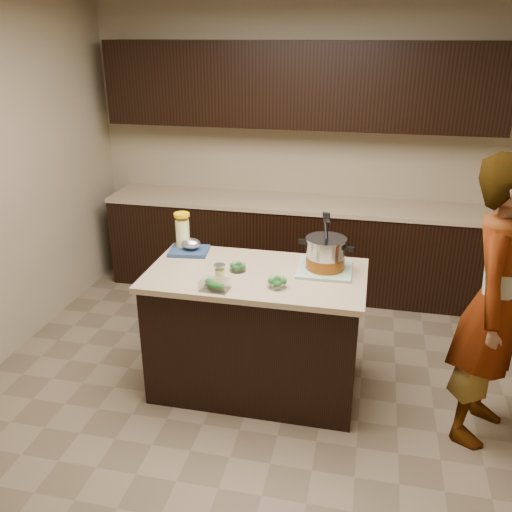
{
  "coord_description": "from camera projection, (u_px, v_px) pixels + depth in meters",
  "views": [
    {
      "loc": [
        0.7,
        -3.23,
        2.38
      ],
      "look_at": [
        0.0,
        0.0,
        1.02
      ],
      "focal_mm": 38.0,
      "sensor_mm": 36.0,
      "label": 1
    }
  ],
  "objects": [
    {
      "name": "broccoli_tub_left",
      "position": [
        238.0,
        268.0,
        3.63
      ],
      "size": [
        0.14,
        0.14,
        0.05
      ],
      "rotation": [
        0.0,
        0.0,
        -0.29
      ],
      "color": "silver",
      "rests_on": "island"
    },
    {
      "name": "broccoli_tub_rect",
      "position": [
        215.0,
        285.0,
        3.37
      ],
      "size": [
        0.18,
        0.14,
        0.06
      ],
      "rotation": [
        0.0,
        0.0,
        -0.07
      ],
      "color": "silver",
      "rests_on": "island"
    },
    {
      "name": "dish_towel",
      "position": [
        325.0,
        269.0,
        3.64
      ],
      "size": [
        0.37,
        0.37,
        0.02
      ],
      "primitive_type": "cube",
      "rotation": [
        0.0,
        0.0,
        0.02
      ],
      "color": "#557E5E",
      "rests_on": "island"
    },
    {
      "name": "blue_tray",
      "position": [
        190.0,
        248.0,
        3.93
      ],
      "size": [
        0.3,
        0.25,
        0.1
      ],
      "rotation": [
        0.0,
        0.0,
        0.12
      ],
      "color": "navy",
      "rests_on": "island"
    },
    {
      "name": "broccoli_tub_right",
      "position": [
        277.0,
        283.0,
        3.4
      ],
      "size": [
        0.14,
        0.14,
        0.06
      ],
      "rotation": [
        0.0,
        0.0,
        -0.13
      ],
      "color": "silver",
      "rests_on": "island"
    },
    {
      "name": "stock_pot",
      "position": [
        325.0,
        255.0,
        3.61
      ],
      "size": [
        0.38,
        0.32,
        0.39
      ],
      "rotation": [
        0.0,
        0.0,
        -0.2
      ],
      "color": "#B7B7BC",
      "rests_on": "dish_towel"
    },
    {
      "name": "lemonade_pitcher",
      "position": [
        183.0,
        233.0,
        3.96
      ],
      "size": [
        0.14,
        0.14,
        0.28
      ],
      "rotation": [
        0.0,
        0.0,
        0.3
      ],
      "color": "#F3F294",
      "rests_on": "island"
    },
    {
      "name": "person",
      "position": [
        497.0,
        304.0,
        3.2
      ],
      "size": [
        0.66,
        0.78,
        1.8
      ],
      "primitive_type": "imported",
      "rotation": [
        0.0,
        0.0,
        1.14
      ],
      "color": "gray",
      "rests_on": "ground"
    },
    {
      "name": "room_shell",
      "position": [
        256.0,
        151.0,
        3.31
      ],
      "size": [
        4.04,
        4.04,
        2.72
      ],
      "color": "tan",
      "rests_on": "ground"
    },
    {
      "name": "island",
      "position": [
        256.0,
        331.0,
        3.79
      ],
      "size": [
        1.46,
        0.81,
        0.9
      ],
      "color": "black",
      "rests_on": "ground"
    },
    {
      "name": "back_cabinets",
      "position": [
        295.0,
        196.0,
        5.17
      ],
      "size": [
        3.6,
        0.63,
        2.33
      ],
      "color": "black",
      "rests_on": "ground"
    },
    {
      "name": "ground_plane",
      "position": [
        256.0,
        385.0,
        3.96
      ],
      "size": [
        4.0,
        4.0,
        0.0
      ],
      "primitive_type": "plane",
      "color": "brown",
      "rests_on": "ground"
    },
    {
      "name": "mason_jar",
      "position": [
        220.0,
        273.0,
        3.48
      ],
      "size": [
        0.09,
        0.09,
        0.12
      ],
      "rotation": [
        0.0,
        0.0,
        -0.21
      ],
      "color": "#F3F294",
      "rests_on": "island"
    }
  ]
}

